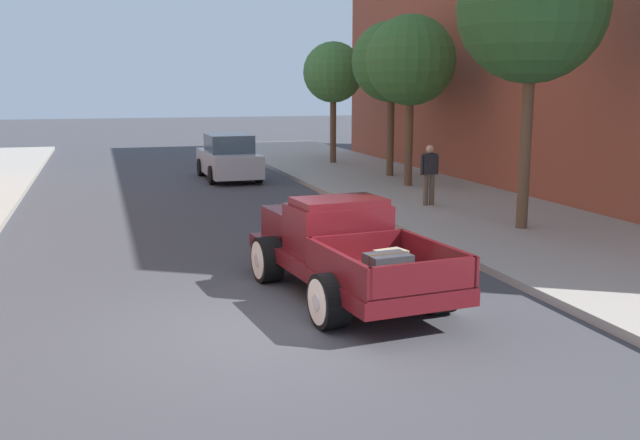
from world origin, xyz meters
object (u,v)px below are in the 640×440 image
street_tree_nearest (532,8)px  street_tree_farthest (333,73)px  hotrod_truck_maroon (340,248)px  street_tree_third (392,62)px  street_tree_second (411,61)px  car_background_silver (229,158)px  pedestrian_sidewalk_right (429,171)px

street_tree_nearest → street_tree_farthest: size_ratio=1.31×
hotrod_truck_maroon → street_tree_farthest: size_ratio=1.00×
street_tree_nearest → street_tree_third: (0.87, 10.17, -0.86)m
street_tree_second → street_tree_farthest: size_ratio=1.08×
street_tree_nearest → street_tree_farthest: bearing=89.0°
hotrod_truck_maroon → street_tree_third: size_ratio=0.92×
street_tree_nearest → street_tree_second: bearing=86.9°
car_background_silver → street_tree_nearest: 13.53m
pedestrian_sidewalk_right → street_tree_farthest: 11.86m
pedestrian_sidewalk_right → street_tree_second: (1.06, 3.85, 3.08)m
street_tree_second → street_tree_farthest: 7.64m
street_tree_nearest → street_tree_third: size_ratio=1.20×
street_tree_nearest → street_tree_second: street_tree_nearest is taller
hotrod_truck_maroon → street_tree_nearest: bearing=31.2°
hotrod_truck_maroon → car_background_silver: bearing=87.1°
street_tree_third → car_background_silver: bearing=162.8°
street_tree_nearest → street_tree_farthest: 15.12m
hotrod_truck_maroon → street_tree_nearest: size_ratio=0.77×
car_background_silver → street_tree_farthest: (5.03, 3.17, 3.15)m
pedestrian_sidewalk_right → street_tree_nearest: size_ratio=0.25×
pedestrian_sidewalk_right → street_tree_farthest: street_tree_farthest is taller
pedestrian_sidewalk_right → street_tree_farthest: size_ratio=0.33×
hotrod_truck_maroon → pedestrian_sidewalk_right: (4.87, 6.94, 0.33)m
street_tree_farthest → car_background_silver: bearing=-147.8°
car_background_silver → street_tree_third: (5.64, -1.74, 3.44)m
street_tree_third → street_tree_farthest: (-0.61, 4.91, -0.30)m
street_tree_nearest → street_tree_third: bearing=85.1°
hotrod_truck_maroon → car_background_silver: 15.28m
street_tree_nearest → car_background_silver: bearing=111.8°
hotrod_truck_maroon → car_background_silver: size_ratio=1.17×
street_tree_second → street_tree_farthest: bearing=91.0°
pedestrian_sidewalk_right → street_tree_second: 5.05m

